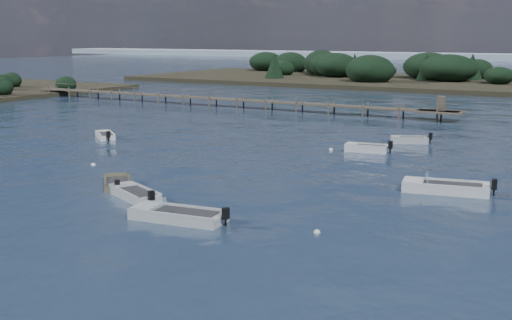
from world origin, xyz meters
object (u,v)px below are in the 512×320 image
Objects in this scene: dinghy_mid_grey at (134,195)px; tender_far_grey_b at (409,141)px; tender_far_white at (367,150)px; tender_far_grey at (105,137)px; jetty at (240,100)px; dinghy_extra_a at (117,184)px; dinghy_mid_white_a at (178,217)px; dinghy_mid_white_b at (445,189)px.

tender_far_grey_b is at bearing 73.39° from dinghy_mid_grey.
tender_far_white is 6.14m from tender_far_grey_b.
tender_far_grey is 27.73m from jetty.
tender_far_grey_b reaches higher than tender_far_grey.
tender_far_grey is at bearing 135.41° from dinghy_extra_a.
jetty is at bearing 139.12° from tender_far_white.
tender_far_grey_b is at bearing 66.81° from dinghy_extra_a.
tender_far_white is 1.14× the size of tender_far_grey.
tender_far_grey_b is 31.74m from jetty.
dinghy_mid_white_a reaches higher than tender_far_grey.
jetty reaches higher than dinghy_extra_a.
dinghy_mid_grey is 47.08m from jetty.
tender_far_grey reaches higher than dinghy_extra_a.
dinghy_mid_white_b is 0.08× the size of jetty.
tender_far_grey_b is 27.16m from tender_far_grey.
dinghy_mid_white_a is at bearing -93.29° from tender_far_white.
tender_far_grey is (-22.98, -5.46, -0.02)m from tender_far_white.
dinghy_mid_grey is at bearing -145.64° from dinghy_mid_white_b.
dinghy_mid_white_b is 47.42m from jetty.
jetty is at bearing 136.59° from dinghy_mid_white_b.
dinghy_mid_white_a is at bearing -128.66° from dinghy_mid_white_b.
tender_far_white reaches higher than dinghy_mid_grey.
tender_far_grey reaches higher than dinghy_mid_grey.
dinghy_extra_a is 1.04× the size of tender_far_grey.
dinghy_extra_a is at bearing -113.19° from tender_far_grey_b.
jetty reaches higher than dinghy_mid_grey.
jetty reaches higher than tender_far_grey_b.
tender_far_grey is (-16.70, 15.34, 0.01)m from dinghy_mid_grey.
tender_far_white is 13.70m from dinghy_mid_white_b.
dinghy_mid_white_b reaches higher than tender_far_grey.
dinghy_mid_grey is (-6.27, -20.80, -0.03)m from tender_far_white.
dinghy_mid_white_a is (4.94, -2.40, 0.01)m from dinghy_mid_grey.
dinghy_mid_white_a is (-1.34, -23.20, -0.02)m from tender_far_white.
jetty is at bearing 114.21° from dinghy_mid_grey.
dinghy_mid_grey is (2.78, -1.62, 0.00)m from dinghy_extra_a.
tender_far_grey is at bearing -155.27° from tender_far_grey_b.
dinghy_mid_white_b is 1.02× the size of dinghy_mid_white_a.
tender_far_white is at bearing 64.73° from dinghy_extra_a.
tender_far_grey is at bearing -84.62° from jetty.
tender_far_grey_b is 0.05× the size of jetty.
tender_far_white is 23.24m from dinghy_mid_white_a.
dinghy_extra_a is 19.94m from dinghy_mid_white_b.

